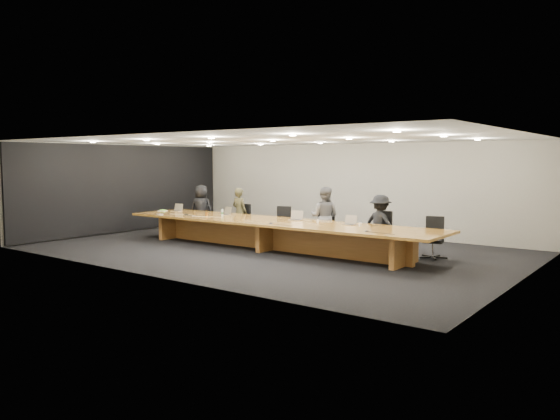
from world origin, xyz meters
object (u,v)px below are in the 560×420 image
object	(u,v)px
conference_table	(273,230)
chair_far_left	(197,216)
chair_mid_right	(324,226)
mic_center	(271,223)
paper_cup_far	(360,225)
mic_right	(367,231)
mic_left	(186,214)
person_d	(380,224)
person_a	(201,209)
laptop_a	(176,207)
person_c	(324,217)
chair_far_right	(433,237)
person_b	(240,213)
laptop_d	(295,215)
chair_left	(241,220)
laptop_e	(349,220)
chair_right	(379,232)
laptop_b	(225,211)
paper_cup_near	(318,221)
chair_mid_left	(281,224)
amber_mug	(207,214)
av_box	(160,214)
water_bottle	(222,213)

from	to	relation	value
conference_table	chair_far_left	distance (m)	4.22
chair_mid_right	mic_center	world-z (taller)	chair_mid_right
paper_cup_far	mic_right	world-z (taller)	paper_cup_far
mic_left	person_d	bearing A→B (deg)	16.26
person_a	laptop_a	bearing A→B (deg)	57.75
chair_mid_right	person_c	distance (m)	0.25
chair_far_right	person_b	bearing A→B (deg)	166.33
chair_mid_right	mic_right	xyz separation A→B (m)	(2.13, -1.67, 0.21)
person_c	laptop_d	world-z (taller)	person_c
chair_left	chair_far_right	size ratio (longest dim) A/B	1.01
chair_far_left	laptop_a	distance (m)	1.04
person_d	laptop_e	bearing A→B (deg)	75.53
mic_center	chair_mid_right	bearing A→B (deg)	76.75
person_b	chair_right	bearing A→B (deg)	-178.48
laptop_b	mic_center	xyz separation A→B (m)	(2.38, -0.93, -0.10)
person_d	chair_far_left	bearing A→B (deg)	9.77
chair_far_right	paper_cup_near	world-z (taller)	chair_far_right
chair_mid_right	mic_right	size ratio (longest dim) A/B	10.73
laptop_a	mic_center	bearing A→B (deg)	-18.49
paper_cup_near	paper_cup_far	world-z (taller)	paper_cup_far
person_a	mic_left	distance (m)	1.72
chair_far_left	laptop_e	size ratio (longest dim) A/B	3.54
chair_left	laptop_d	xyz separation A→B (m)	(2.63, -0.87, 0.38)
person_d	laptop_e	xyz separation A→B (m)	(-0.40, -0.86, 0.15)
conference_table	person_d	distance (m)	2.71
chair_mid_left	mic_left	distance (m)	2.68
amber_mug	mic_left	distance (m)	0.60
chair_mid_left	chair_mid_right	distance (m)	1.46
chair_far_left	chair_far_right	xyz separation A→B (m)	(7.80, -0.03, -0.03)
paper_cup_far	mic_right	size ratio (longest dim) A/B	0.82
paper_cup_far	mic_right	xyz separation A→B (m)	(0.57, -0.76, -0.03)
laptop_b	paper_cup_near	xyz separation A→B (m)	(3.21, -0.13, -0.08)
chair_mid_left	paper_cup_far	distance (m)	3.17
chair_mid_left	paper_cup_far	size ratio (longest dim) A/B	12.08
chair_mid_left	person_d	xyz separation A→B (m)	(3.06, 0.00, 0.21)
chair_left	person_c	world-z (taller)	person_c
chair_far_right	av_box	xyz separation A→B (m)	(-7.29, -1.93, 0.26)
chair_right	water_bottle	world-z (taller)	chair_right
chair_mid_left	paper_cup_far	xyz separation A→B (m)	(3.02, -0.94, 0.28)
chair_far_left	conference_table	bearing A→B (deg)	-15.81
person_b	person_d	bearing A→B (deg)	-178.37
person_b	av_box	distance (m)	2.35
conference_table	mic_left	size ratio (longest dim) A/B	66.47
person_a	laptop_e	distance (m)	5.80
person_d	person_c	bearing A→B (deg)	10.00
person_c	conference_table	bearing A→B (deg)	41.04
chair_mid_right	person_d	distance (m)	1.62
person_a	paper_cup_near	size ratio (longest dim) A/B	18.70
mic_center	person_c	bearing A→B (deg)	77.70
mic_left	chair_mid_right	bearing A→B (deg)	22.44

